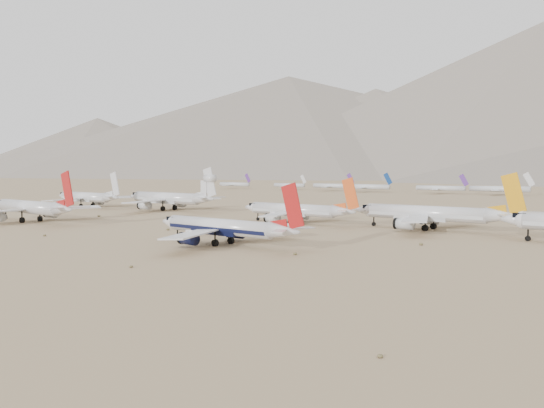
{
  "coord_description": "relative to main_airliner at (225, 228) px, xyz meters",
  "views": [
    {
      "loc": [
        87.56,
        -82.73,
        16.73
      ],
      "look_at": [
        -12.66,
        39.49,
        7.0
      ],
      "focal_mm": 35.0,
      "sensor_mm": 36.0,
      "label": 1
    }
  ],
  "objects": [
    {
      "name": "ground",
      "position": [
        -3.63,
        -2.75,
        -3.99
      ],
      "size": [
        7000.0,
        7000.0,
        0.0
      ],
      "primitive_type": "plane",
      "color": "#947456",
      "rests_on": "ground"
    },
    {
      "name": "main_airliner",
      "position": [
        0.0,
        0.0,
        0.0
      ],
      "size": [
        41.17,
        40.22,
        14.53
      ],
      "color": "silver",
      "rests_on": "ground"
    },
    {
      "name": "second_airliner",
      "position": [
        -87.07,
        -1.32,
        0.77
      ],
      "size": [
        48.03,
        46.94,
        17.03
      ],
      "color": "silver",
      "rests_on": "ground"
    },
    {
      "name": "row2_gold_tail",
      "position": [
        23.96,
        59.19,
        0.64
      ],
      "size": [
        46.54,
        45.52,
        16.57
      ],
      "color": "silver",
      "rests_on": "ground"
    },
    {
      "name": "row2_orange_tail",
      "position": [
        -17.22,
        50.49,
        0.23
      ],
      "size": [
        42.16,
        41.24,
        15.04
      ],
      "color": "silver",
      "rests_on": "ground"
    },
    {
      "name": "row2_white_trijet",
      "position": [
        -92.96,
        61.91,
        1.37
      ],
      "size": [
        52.33,
        51.15,
        18.54
      ],
      "color": "silver",
      "rests_on": "ground"
    },
    {
      "name": "row2_white_twin",
      "position": [
        -137.92,
        49.88,
        0.71
      ],
      "size": [
        46.8,
        45.79,
        16.72
      ],
      "color": "silver",
      "rests_on": "ground"
    },
    {
      "name": "desert_scrub",
      "position": [
        -24.36,
        -24.64,
        -3.71
      ],
      "size": [
        233.6,
        121.67,
        0.63
      ],
      "color": "brown",
      "rests_on": "ground"
    }
  ]
}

